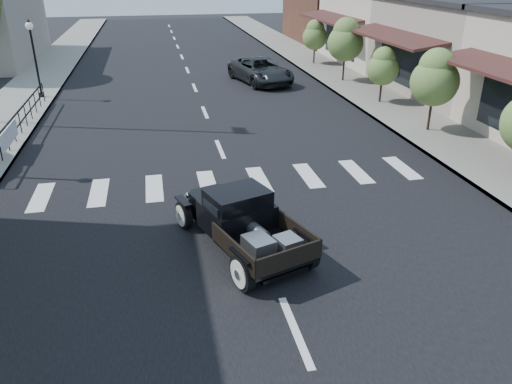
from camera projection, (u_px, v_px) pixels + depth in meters
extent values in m
plane|color=black|center=(261.00, 248.00, 11.77)|extent=(120.00, 120.00, 0.00)
cube|color=black|center=(198.00, 97.00, 25.12)|extent=(14.00, 80.00, 0.02)
cube|color=gray|center=(18.00, 104.00, 23.53)|extent=(3.00, 80.00, 0.15)
cube|color=gray|center=(357.00, 88.00, 26.65)|extent=(3.00, 80.00, 0.15)
cube|color=#A19887|center=(497.00, 48.00, 25.15)|extent=(10.00, 9.00, 4.50)
cube|color=beige|center=(412.00, 27.00, 33.17)|extent=(10.00, 9.00, 4.50)
imported|color=black|center=(261.00, 71.00, 27.78)|extent=(3.35, 5.29, 1.36)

